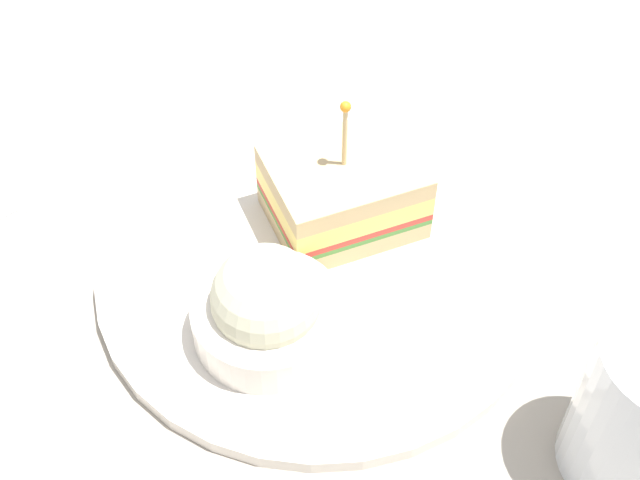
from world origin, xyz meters
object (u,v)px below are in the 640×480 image
Objects in this scene: coleslaw_bowl at (267,308)px; fork at (24,194)px; plate at (320,265)px; sandwich_half_center at (343,192)px; napkin at (52,155)px.

fork is (20.99, -8.43, -3.32)cm from coleslaw_bowl.
plate is 7.33cm from coleslaw_bowl.
sandwich_half_center reaches higher than plate.
plate is at bearing -105.38° from coleslaw_bowl.
coleslaw_bowl is 24.75cm from napkin.
sandwich_half_center is 10.82cm from coleslaw_bowl.
plate is 2.74× the size of fork.
sandwich_half_center is 23.77cm from fork.
plate reaches higher than fork.
coleslaw_bowl is (1.78, 6.46, 2.98)cm from plate.
napkin is 4.43cm from fork.
coleslaw_bowl reaches higher than plate.
coleslaw_bowl is at bearing 158.13° from fork.
fork is (0.13, 4.43, 0.10)cm from napkin.
plate is at bearing 164.23° from napkin.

